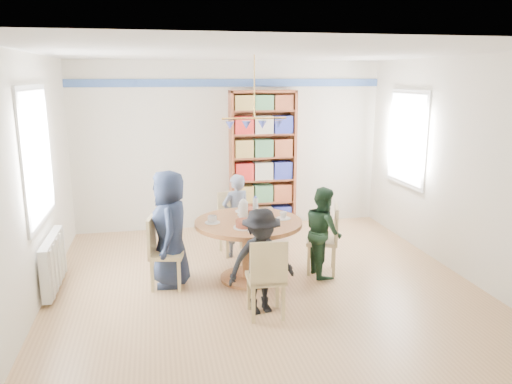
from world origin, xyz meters
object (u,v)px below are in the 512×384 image
object	(u,v)px
chair_far	(232,220)
person_right	(323,231)
dining_table	(248,236)
person_left	(170,229)
chair_right	(328,236)
person_near	(261,261)
chair_near	(267,275)
person_far	(236,215)
radiator	(53,262)
bookshelf	(263,161)
chair_left	(161,249)

from	to	relation	value
chair_far	person_right	distance (m)	1.44
dining_table	chair_far	bearing A→B (deg)	92.09
person_right	chair_far	bearing A→B (deg)	41.71
dining_table	person_left	bearing A→B (deg)	177.64
person_left	person_right	xyz separation A→B (m)	(1.88, -0.07, -0.13)
chair_right	person_near	distance (m)	1.40
chair_right	chair_near	xyz separation A→B (m)	(-1.03, -1.07, -0.01)
chair_near	person_far	size ratio (longest dim) A/B	0.74
chair_far	person_far	bearing A→B (deg)	-80.12
dining_table	chair_near	size ratio (longest dim) A/B	1.51
radiator	chair_right	size ratio (longest dim) A/B	1.15
person_far	bookshelf	bearing A→B (deg)	-137.05
dining_table	radiator	bearing A→B (deg)	176.99
dining_table	chair_right	bearing A→B (deg)	1.66
chair_left	bookshelf	world-z (taller)	bookshelf
radiator	person_far	world-z (taller)	person_far
chair_right	bookshelf	xyz separation A→B (m)	(-0.38, 2.13, 0.62)
person_right	person_far	bearing A→B (deg)	45.63
dining_table	person_near	world-z (taller)	person_near
chair_far	bookshelf	distance (m)	1.47
chair_near	person_right	distance (m)	1.39
radiator	chair_right	xyz separation A→B (m)	(3.30, -0.09, 0.13)
radiator	dining_table	world-z (taller)	dining_table
radiator	dining_table	xyz separation A→B (m)	(2.28, -0.12, 0.21)
person_far	dining_table	bearing A→B (deg)	70.28
dining_table	person_left	world-z (taller)	person_left
person_near	person_left	bearing A→B (deg)	123.70
chair_near	person_far	world-z (taller)	person_far
chair_right	person_left	distance (m)	1.97
person_right	bookshelf	world-z (taller)	bookshelf
chair_far	person_far	world-z (taller)	person_far
chair_left	person_left	size ratio (longest dim) A/B	0.62
person_near	person_far	bearing A→B (deg)	78.68
chair_near	person_right	bearing A→B (deg)	46.86
bookshelf	chair_far	bearing A→B (deg)	-120.91
chair_right	person_near	world-z (taller)	person_near
dining_table	chair_right	world-z (taller)	chair_right
chair_left	chair_far	world-z (taller)	chair_left
person_right	chair_left	bearing A→B (deg)	88.34
chair_left	bookshelf	bearing A→B (deg)	52.08
person_left	chair_right	bearing A→B (deg)	91.60
radiator	chair_far	bearing A→B (deg)	21.86
dining_table	chair_left	size ratio (longest dim) A/B	1.50
person_left	person_far	world-z (taller)	person_left
chair_right	person_right	size ratio (longest dim) A/B	0.77
chair_left	chair_right	world-z (taller)	chair_right
chair_left	person_near	world-z (taller)	person_near
chair_right	person_left	world-z (taller)	person_left
chair_far	person_right	world-z (taller)	person_right
chair_right	chair_far	bearing A→B (deg)	137.02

